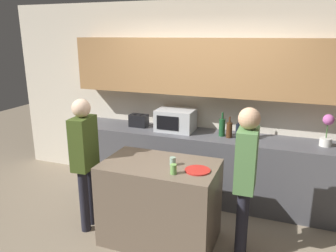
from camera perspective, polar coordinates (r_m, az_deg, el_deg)
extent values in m
cube|color=beige|center=(4.72, 6.74, 4.67)|extent=(6.40, 0.08, 2.70)
cube|color=#A37547|center=(4.46, 6.31, 10.21)|extent=(3.74, 0.32, 0.75)
cube|color=#4C4C51|center=(4.65, 5.35, -6.84)|extent=(3.60, 0.62, 0.94)
cube|color=brown|center=(3.71, -1.38, -13.12)|extent=(1.23, 0.75, 0.92)
cube|color=#B7BABC|center=(4.59, 1.33, 1.05)|extent=(0.52, 0.38, 0.30)
cube|color=black|center=(4.43, -0.10, 0.51)|extent=(0.31, 0.01, 0.19)
cube|color=black|center=(4.81, -5.12, 0.95)|extent=(0.26, 0.16, 0.18)
cube|color=black|center=(4.81, -5.69, 2.06)|extent=(0.02, 0.11, 0.01)
cube|color=black|center=(4.77, -4.61, 1.97)|extent=(0.02, 0.11, 0.01)
cylinder|color=silver|center=(4.41, 25.73, -2.52)|extent=(0.14, 0.14, 0.10)
cylinder|color=#38662D|center=(4.37, 25.95, -0.78)|extent=(0.01, 0.01, 0.18)
sphere|color=#B25199|center=(4.33, 26.17, 1.00)|extent=(0.13, 0.13, 0.13)
cylinder|color=#194723|center=(4.40, 9.40, -0.28)|extent=(0.08, 0.08, 0.23)
cylinder|color=#194723|center=(4.36, 9.49, 1.74)|extent=(0.03, 0.03, 0.09)
cylinder|color=#472814|center=(4.35, 10.62, -0.72)|extent=(0.08, 0.08, 0.20)
cylinder|color=#472814|center=(4.31, 10.71, 1.06)|extent=(0.03, 0.03, 0.08)
cylinder|color=black|center=(4.34, 12.13, -0.91)|extent=(0.07, 0.07, 0.19)
cylinder|color=black|center=(4.31, 12.23, 0.75)|extent=(0.02, 0.02, 0.07)
cylinder|color=#194723|center=(4.28, 13.14, -1.17)|extent=(0.08, 0.08, 0.19)
cylinder|color=#194723|center=(4.25, 13.25, 0.56)|extent=(0.03, 0.03, 0.08)
cylinder|color=silver|center=(4.44, 14.97, -0.46)|extent=(0.06, 0.06, 0.23)
cylinder|color=silver|center=(4.40, 15.12, 1.54)|extent=(0.02, 0.02, 0.09)
cylinder|color=red|center=(3.34, 5.16, -7.69)|extent=(0.26, 0.26, 0.01)
cylinder|color=#81A28D|center=(3.45, 0.82, -6.15)|extent=(0.06, 0.06, 0.09)
cylinder|color=#6AA34F|center=(3.24, 0.96, -7.53)|extent=(0.06, 0.06, 0.10)
cylinder|color=black|center=(4.13, -13.25, -11.57)|extent=(0.11, 0.11, 0.76)
cylinder|color=black|center=(4.01, -14.38, -12.54)|extent=(0.11, 0.11, 0.76)
cube|color=#3A4B1B|center=(3.81, -14.47, -2.91)|extent=(0.22, 0.35, 0.60)
sphere|color=beige|center=(3.70, -14.89, 3.03)|extent=(0.21, 0.21, 0.21)
cylinder|color=black|center=(3.51, 12.62, -16.75)|extent=(0.11, 0.11, 0.77)
cylinder|color=black|center=(3.64, 12.93, -15.44)|extent=(0.11, 0.11, 0.77)
cube|color=#517D45|center=(3.27, 13.51, -5.70)|extent=(0.20, 0.34, 0.61)
sphere|color=tan|center=(3.14, 13.98, 1.28)|extent=(0.21, 0.21, 0.21)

